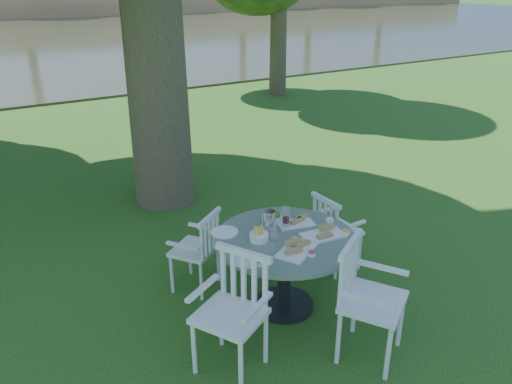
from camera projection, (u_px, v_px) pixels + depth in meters
ground at (266, 272)px, 5.25m from camera, size 140.00×140.00×0.00m
table at (285, 253)px, 4.49m from camera, size 1.27×1.27×0.74m
chair_ne at (332, 227)px, 5.13m from camera, size 0.41×0.44×0.84m
chair_nw at (202, 246)px, 4.80m from camera, size 0.56×0.56×0.82m
chair_sw at (236, 302)px, 3.83m from camera, size 0.63×0.65×0.96m
chair_se at (362, 291)px, 3.94m from camera, size 0.67×0.66×0.99m
tableware at (277, 230)px, 4.46m from camera, size 1.17×0.93×0.21m
river at (4, 43)px, 23.31m from camera, size 100.00×28.00×0.12m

